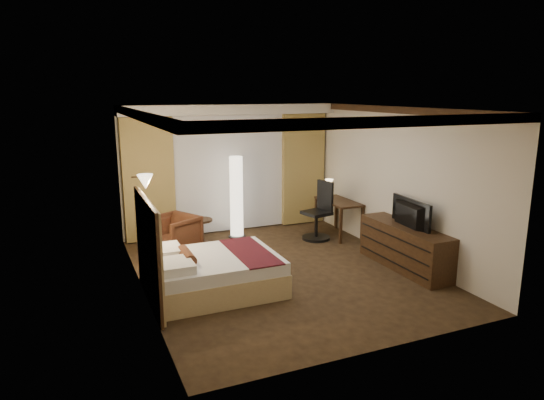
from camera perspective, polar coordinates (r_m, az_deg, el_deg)
name	(u,v)px	position (r m, az deg, el deg)	size (l,w,h in m)	color
floor	(281,272)	(8.22, 1.11, -8.41)	(4.50, 5.50, 0.01)	black
ceiling	(282,108)	(7.67, 1.20, 10.75)	(4.50, 5.50, 0.01)	white
back_wall	(229,169)	(10.36, -5.13, 3.70)	(4.50, 0.02, 2.70)	silver
left_wall	(139,206)	(7.23, -15.34, -0.63)	(0.02, 5.50, 2.70)	silver
right_wall	(396,183)	(8.98, 14.36, 1.97)	(0.02, 5.50, 2.70)	silver
crown_molding	(282,112)	(7.67, 1.19, 10.31)	(4.50, 5.50, 0.12)	black
soffit	(231,109)	(10.01, -4.82, 10.59)	(4.50, 0.50, 0.20)	white
curtain_sheer	(230,174)	(10.30, -4.98, 3.09)	(2.48, 0.04, 2.45)	silver
curtain_left_drape	(149,180)	(9.86, -14.30, 2.31)	(1.00, 0.14, 2.45)	#A08B49
curtain_right_drape	(303,169)	(10.89, 3.66, 3.63)	(1.00, 0.14, 2.45)	#A08B49
wall_sconce	(145,182)	(7.59, -14.69, 2.11)	(0.24, 0.24, 0.24)	white
bed	(215,274)	(7.43, -6.74, -8.59)	(1.88, 1.47, 0.55)	white
headboard	(149,252)	(7.08, -14.27, -5.90)	(0.12, 1.77, 1.50)	tan
armchair	(174,233)	(9.19, -11.49, -3.77)	(0.77, 0.72, 0.79)	#472A15
side_table	(201,231)	(9.70, -8.32, -3.67)	(0.45, 0.45, 0.50)	black
floor_lamp	(236,197)	(9.90, -4.20, 0.34)	(0.36, 0.36, 1.70)	white
desk	(338,218)	(10.19, 7.80, -2.12)	(0.55, 1.13, 0.75)	black
desk_lamp	(329,189)	(10.42, 6.73, 1.31)	(0.18, 0.18, 0.34)	#FFD899
office_chair	(317,211)	(9.83, 5.26, -1.28)	(0.57, 0.57, 1.19)	black
dresser	(405,247)	(8.56, 15.35, -5.35)	(0.50, 1.92, 0.75)	black
television	(406,208)	(8.36, 15.46, -0.97)	(1.05, 0.61, 0.14)	black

